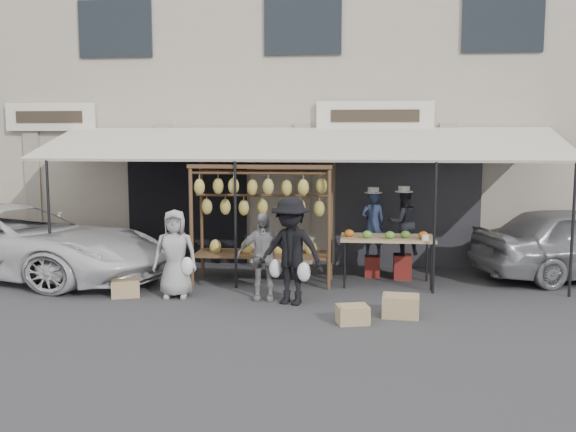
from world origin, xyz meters
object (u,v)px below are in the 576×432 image
Objects in this scene: customer_left at (175,254)px; crate_near_a at (353,314)px; crate_far at (126,288)px; van at (5,223)px; customer_right at (291,251)px; crate_near_b at (401,306)px; customer_mid at (263,256)px; vendor_right at (403,223)px; produce_table at (387,239)px; vendor_left at (373,224)px; banana_rack at (262,200)px.

customer_left reaches higher than crate_near_a.
van reaches higher than crate_far.
van is (-5.90, 1.75, 0.14)m from customer_right.
customer_right is at bearing 162.17° from crate_near_b.
customer_mid is 2.05m from crate_near_a.
crate_near_b is at bearing 68.17° from vendor_right.
customer_left is 3.88m from crate_near_b.
produce_table is 1.33× the size of vendor_left.
produce_table is 7.53m from van.
banana_rack reaches higher than customer_right.
customer_left is at bearing 174.22° from customer_mid.
vendor_right is 0.83× the size of customer_left.
vendor_left is 3.93m from customer_left.
vendor_right is 5.27m from crate_far.
customer_left is 3.35× the size of crate_near_a.
vendor_left reaches higher than crate_near_b.
customer_left is at bearing 157.70° from crate_near_a.
van is at bearing 152.83° from crate_far.
banana_rack is 1.76× the size of customer_mid.
banana_rack reaches higher than crate_near_b.
customer_mid reaches higher than crate_near_b.
customer_mid is at bearing -7.29° from customer_left.
produce_table is at bearing 76.64° from crate_near_a.
crate_far is at bearing 163.00° from crate_near_a.
vendor_right is at bearing 64.50° from customer_right.
customer_left reaches higher than produce_table.
customer_mid is (-1.87, -1.99, -0.31)m from vendor_left.
customer_right is 3.93× the size of crate_near_a.
van is at bearing 163.22° from crate_near_b.
vendor_left is 0.85× the size of customer_left.
banana_rack reaches higher than van.
van reaches higher than crate_near_a.
customer_mid is at bearing -81.22° from banana_rack.
van is at bearing 178.32° from produce_table.
crate_near_b is at bearing -25.28° from customer_mid.
customer_right reaches higher than vendor_right.
banana_rack is at bearing -2.63° from vendor_right.
banana_rack is at bearing 133.12° from customer_right.
customer_right is at bearing 46.94° from vendor_left.
produce_table is 2.20m from crate_near_b.
banana_rack is 5.53× the size of crate_far.
crate_far is 3.52m from van.
van is (-7.28, -0.48, -0.02)m from vendor_left.
van is at bearing 176.25° from banana_rack.
crate_near_a is at bearing 72.41° from vendor_left.
crate_near_a is 4.07m from crate_far.
crate_near_b is (2.24, -0.80, -0.57)m from customer_mid.
vendor_right is 7.86m from van.
produce_table is 3.62× the size of crate_far.
banana_rack is 2.41m from produce_table.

